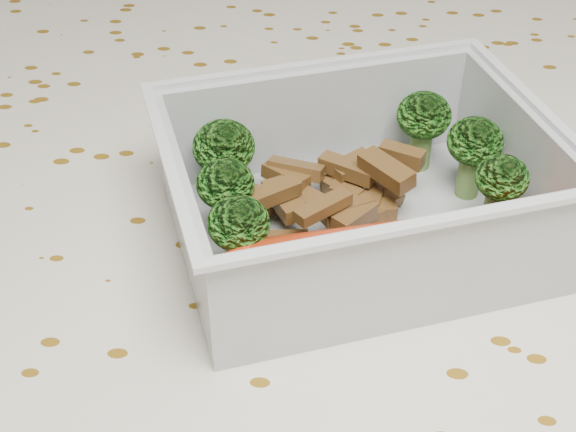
{
  "coord_description": "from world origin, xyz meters",
  "views": [
    {
      "loc": [
        0.02,
        -0.32,
        1.03
      ],
      "look_at": [
        -0.0,
        -0.01,
        0.78
      ],
      "focal_mm": 50.0,
      "sensor_mm": 36.0,
      "label": 1
    }
  ],
  "objects": [
    {
      "name": "meat_pile",
      "position": [
        0.02,
        0.02,
        0.77
      ],
      "size": [
        0.1,
        0.08,
        0.03
      ],
      "color": "brown",
      "rests_on": "lunch_container"
    },
    {
      "name": "broccoli_florets",
      "position": [
        0.02,
        0.02,
        0.79
      ],
      "size": [
        0.17,
        0.13,
        0.05
      ],
      "color": "#608C3F",
      "rests_on": "lunch_container"
    },
    {
      "name": "lunch_container",
      "position": [
        0.03,
        0.01,
        0.78
      ],
      "size": [
        0.23,
        0.21,
        0.07
      ],
      "color": "silver",
      "rests_on": "tablecloth"
    },
    {
      "name": "sausage",
      "position": [
        0.05,
        -0.03,
        0.78
      ],
      "size": [
        0.16,
        0.07,
        0.03
      ],
      "color": "red",
      "rests_on": "lunch_container"
    },
    {
      "name": "tablecloth",
      "position": [
        0.0,
        0.0,
        0.72
      ],
      "size": [
        1.46,
        0.96,
        0.19
      ],
      "color": "silver",
      "rests_on": "dining_table"
    },
    {
      "name": "dining_table",
      "position": [
        0.0,
        0.0,
        0.67
      ],
      "size": [
        1.4,
        0.9,
        0.75
      ],
      "color": "brown",
      "rests_on": "ground"
    }
  ]
}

